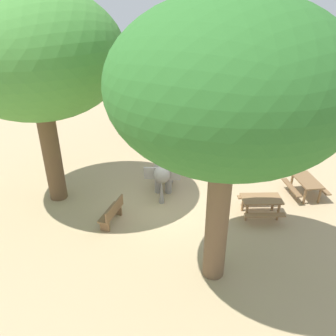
{
  "coord_description": "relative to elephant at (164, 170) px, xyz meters",
  "views": [
    {
      "loc": [
        2.46,
        -11.29,
        7.75
      ],
      "look_at": [
        -0.11,
        1.69,
        0.8
      ],
      "focal_mm": 36.2,
      "sensor_mm": 36.0,
      "label": 1
    }
  ],
  "objects": [
    {
      "name": "picnic_table_near",
      "position": [
        5.96,
        0.68,
        -0.4
      ],
      "size": [
        1.88,
        1.89,
        0.78
      ],
      "rotation": [
        0.0,
        0.0,
        5.03
      ],
      "color": "brown",
      "rests_on": "ground_plane"
    },
    {
      "name": "elephant",
      "position": [
        0.0,
        0.0,
        0.0
      ],
      "size": [
        1.49,
        2.23,
        1.54
      ],
      "rotation": [
        0.0,
        0.0,
        4.84
      ],
      "color": "gray",
      "rests_on": "ground_plane"
    },
    {
      "name": "market_stall_green",
      "position": [
        5.23,
        8.23,
        0.16
      ],
      "size": [
        2.5,
        2.5,
        2.52
      ],
      "color": "#59514C",
      "rests_on": "ground_plane"
    },
    {
      "name": "wooden_bench",
      "position": [
        -1.38,
        -2.72,
        -0.51
      ],
      "size": [
        0.55,
        1.44,
        0.88
      ],
      "rotation": [
        0.0,
        0.0,
        1.46
      ],
      "color": "brown",
      "rests_on": "ground_plane"
    },
    {
      "name": "market_stall_blue",
      "position": [
        -2.57,
        8.23,
        0.16
      ],
      "size": [
        2.5,
        2.5,
        2.52
      ],
      "color": "#59514C",
      "rests_on": "ground_plane"
    },
    {
      "name": "ground_plane",
      "position": [
        0.2,
        -1.16,
        -0.98
      ],
      "size": [
        60.0,
        60.0,
        0.0
      ],
      "primitive_type": "plane",
      "color": "tan"
    },
    {
      "name": "shade_tree_secondary",
      "position": [
        2.51,
        -4.54,
        4.74
      ],
      "size": [
        5.85,
        5.36,
        7.85
      ],
      "color": "brown",
      "rests_on": "ground_plane"
    },
    {
      "name": "shade_tree_main",
      "position": [
        -4.22,
        -1.45,
        4.79
      ],
      "size": [
        6.4,
        5.87,
        8.08
      ],
      "color": "brown",
      "rests_on": "ground_plane"
    },
    {
      "name": "market_stall_orange",
      "position": [
        0.03,
        8.23,
        0.16
      ],
      "size": [
        2.5,
        2.5,
        2.52
      ],
      "color": "#59514C",
      "rests_on": "ground_plane"
    },
    {
      "name": "picnic_table_far",
      "position": [
        4.04,
        -1.15,
        -0.4
      ],
      "size": [
        1.79,
        1.78,
        0.78
      ],
      "rotation": [
        0.0,
        0.0,
        0.22
      ],
      "color": "olive",
      "rests_on": "ground_plane"
    },
    {
      "name": "person_handler",
      "position": [
        2.16,
        0.8,
        -0.03
      ],
      "size": [
        0.32,
        0.5,
        1.62
      ],
      "rotation": [
        0.0,
        0.0,
        -2.89
      ],
      "color": "#3F3833",
      "rests_on": "ground_plane"
    },
    {
      "name": "market_stall_teal",
      "position": [
        2.63,
        8.23,
        0.16
      ],
      "size": [
        2.5,
        2.5,
        2.52
      ],
      "color": "#59514C",
      "rests_on": "ground_plane"
    }
  ]
}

